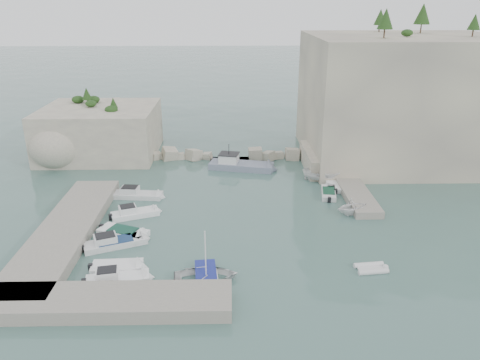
{
  "coord_description": "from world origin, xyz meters",
  "views": [
    {
      "loc": [
        -1.0,
        -41.68,
        21.43
      ],
      "look_at": [
        0.0,
        6.0,
        3.0
      ],
      "focal_mm": 35.0,
      "sensor_mm": 36.0,
      "label": 1
    }
  ],
  "objects_px": {
    "motorboat_d": "(116,246)",
    "motorboat_f": "(118,282)",
    "motorboat_a": "(138,197)",
    "work_boat": "(241,169)",
    "rowboat": "(206,280)",
    "tender_east_a": "(352,214)",
    "tender_east_c": "(333,186)",
    "motorboat_c": "(123,235)",
    "motorboat_b": "(135,216)",
    "inflatable_dinghy": "(371,270)",
    "tender_east_b": "(328,195)",
    "tender_east_d": "(321,182)",
    "motorboat_e": "(118,270)"
  },
  "relations": [
    {
      "from": "motorboat_d",
      "to": "motorboat_c",
      "type": "bearing_deg",
      "value": 60.58
    },
    {
      "from": "motorboat_d",
      "to": "tender_east_a",
      "type": "height_order",
      "value": "tender_east_a"
    },
    {
      "from": "motorboat_d",
      "to": "tender_east_b",
      "type": "distance_m",
      "value": 25.08
    },
    {
      "from": "motorboat_d",
      "to": "tender_east_b",
      "type": "relative_size",
      "value": 1.36
    },
    {
      "from": "motorboat_a",
      "to": "tender_east_c",
      "type": "bearing_deg",
      "value": 13.21
    },
    {
      "from": "tender_east_b",
      "to": "tender_east_d",
      "type": "relative_size",
      "value": 0.95
    },
    {
      "from": "motorboat_d",
      "to": "motorboat_f",
      "type": "xyz_separation_m",
      "value": [
        1.56,
        -6.1,
        0.0
      ]
    },
    {
      "from": "motorboat_c",
      "to": "motorboat_f",
      "type": "xyz_separation_m",
      "value": [
        1.3,
        -8.23,
        0.0
      ]
    },
    {
      "from": "inflatable_dinghy",
      "to": "tender_east_b",
      "type": "height_order",
      "value": "tender_east_b"
    },
    {
      "from": "motorboat_a",
      "to": "motorboat_d",
      "type": "xyz_separation_m",
      "value": [
        0.05,
        -11.43,
        0.0
      ]
    },
    {
      "from": "tender_east_b",
      "to": "tender_east_c",
      "type": "bearing_deg",
      "value": -13.35
    },
    {
      "from": "tender_east_b",
      "to": "tender_east_d",
      "type": "distance_m",
      "value": 4.39
    },
    {
      "from": "motorboat_b",
      "to": "work_boat",
      "type": "xyz_separation_m",
      "value": [
        11.59,
        14.58,
        0.0
      ]
    },
    {
      "from": "motorboat_d",
      "to": "motorboat_b",
      "type": "bearing_deg",
      "value": 61.93
    },
    {
      "from": "motorboat_f",
      "to": "tender_east_c",
      "type": "bearing_deg",
      "value": 32.75
    },
    {
      "from": "motorboat_f",
      "to": "rowboat",
      "type": "height_order",
      "value": "motorboat_f"
    },
    {
      "from": "motorboat_f",
      "to": "tender_east_c",
      "type": "xyz_separation_m",
      "value": [
        21.84,
        20.56,
        0.0
      ]
    },
    {
      "from": "motorboat_c",
      "to": "rowboat",
      "type": "bearing_deg",
      "value": -20.74
    },
    {
      "from": "rowboat",
      "to": "motorboat_e",
      "type": "bearing_deg",
      "value": 71.68
    },
    {
      "from": "motorboat_a",
      "to": "motorboat_c",
      "type": "xyz_separation_m",
      "value": [
        0.31,
        -9.3,
        0.0
      ]
    },
    {
      "from": "inflatable_dinghy",
      "to": "rowboat",
      "type": "bearing_deg",
      "value": 178.79
    },
    {
      "from": "motorboat_b",
      "to": "inflatable_dinghy",
      "type": "height_order",
      "value": "motorboat_b"
    },
    {
      "from": "motorboat_a",
      "to": "motorboat_d",
      "type": "relative_size",
      "value": 1.0
    },
    {
      "from": "motorboat_d",
      "to": "work_boat",
      "type": "xyz_separation_m",
      "value": [
        12.23,
        20.95,
        0.0
      ]
    },
    {
      "from": "motorboat_f",
      "to": "tender_east_b",
      "type": "relative_size",
      "value": 1.2
    },
    {
      "from": "motorboat_d",
      "to": "motorboat_f",
      "type": "bearing_deg",
      "value": -98.01
    },
    {
      "from": "motorboat_c",
      "to": "work_boat",
      "type": "xyz_separation_m",
      "value": [
        11.96,
        18.82,
        0.0
      ]
    },
    {
      "from": "motorboat_b",
      "to": "motorboat_f",
      "type": "height_order",
      "value": "same"
    },
    {
      "from": "motorboat_c",
      "to": "motorboat_f",
      "type": "bearing_deg",
      "value": -58.09
    },
    {
      "from": "motorboat_b",
      "to": "motorboat_c",
      "type": "bearing_deg",
      "value": -115.96
    },
    {
      "from": "motorboat_a",
      "to": "tender_east_c",
      "type": "distance_m",
      "value": 23.65
    },
    {
      "from": "tender_east_d",
      "to": "work_boat",
      "type": "xyz_separation_m",
      "value": [
        -9.98,
        4.95,
        0.0
      ]
    },
    {
      "from": "tender_east_a",
      "to": "tender_east_c",
      "type": "xyz_separation_m",
      "value": [
        -0.33,
        7.97,
        0.0
      ]
    },
    {
      "from": "motorboat_a",
      "to": "tender_east_d",
      "type": "relative_size",
      "value": 1.29
    },
    {
      "from": "motorboat_c",
      "to": "motorboat_f",
      "type": "height_order",
      "value": "motorboat_f"
    },
    {
      "from": "motorboat_a",
      "to": "rowboat",
      "type": "bearing_deg",
      "value": -57.39
    },
    {
      "from": "motorboat_a",
      "to": "work_boat",
      "type": "xyz_separation_m",
      "value": [
        12.27,
        9.52,
        0.0
      ]
    },
    {
      "from": "motorboat_a",
      "to": "work_boat",
      "type": "distance_m",
      "value": 15.53
    },
    {
      "from": "rowboat",
      "to": "motorboat_f",
      "type": "bearing_deg",
      "value": 85.75
    },
    {
      "from": "rowboat",
      "to": "tender_east_d",
      "type": "xyz_separation_m",
      "value": [
        13.49,
        21.94,
        0.0
      ]
    },
    {
      "from": "rowboat",
      "to": "tender_east_c",
      "type": "height_order",
      "value": "rowboat"
    },
    {
      "from": "tender_east_d",
      "to": "motorboat_c",
      "type": "bearing_deg",
      "value": 140.89
    },
    {
      "from": "motorboat_c",
      "to": "rowboat",
      "type": "distance_m",
      "value": 11.69
    },
    {
      "from": "motorboat_e",
      "to": "motorboat_f",
      "type": "height_order",
      "value": "motorboat_f"
    },
    {
      "from": "motorboat_e",
      "to": "motorboat_f",
      "type": "distance_m",
      "value": 1.94
    },
    {
      "from": "motorboat_b",
      "to": "inflatable_dinghy",
      "type": "bearing_deg",
      "value": -47.7
    },
    {
      "from": "motorboat_b",
      "to": "tender_east_a",
      "type": "distance_m",
      "value": 23.1
    },
    {
      "from": "tender_east_d",
      "to": "motorboat_e",
      "type": "bearing_deg",
      "value": 152.35
    },
    {
      "from": "motorboat_f",
      "to": "tender_east_d",
      "type": "xyz_separation_m",
      "value": [
        20.65,
        22.1,
        0.0
      ]
    },
    {
      "from": "motorboat_c",
      "to": "tender_east_a",
      "type": "height_order",
      "value": "tender_east_a"
    }
  ]
}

